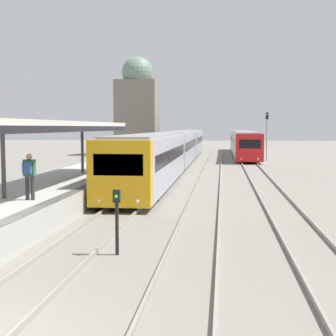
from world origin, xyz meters
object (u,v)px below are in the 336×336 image
signal_mast_far (267,131)px  train_near (177,147)px  train_far (243,142)px  signal_post_near (117,215)px  person_on_platform (29,173)px

signal_mast_far → train_near: bearing=-144.5°
train_far → signal_post_near: size_ratio=16.63×
train_near → train_far: train_near is taller
person_on_platform → train_near: size_ratio=0.03×
train_near → train_far: bearing=67.9°
train_near → signal_mast_far: bearing=35.5°
train_far → signal_post_near: 48.51m
train_far → train_near: bearing=-112.1°
train_far → person_on_platform: bearing=-101.9°
train_near → signal_post_near: bearing=-87.6°
train_far → signal_mast_far: bearing=-79.1°
person_on_platform → train_far: bearing=78.1°
train_near → train_far: 18.25m
train_near → signal_mast_far: signal_mast_far is taller
train_far → signal_post_near: bearing=-96.6°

